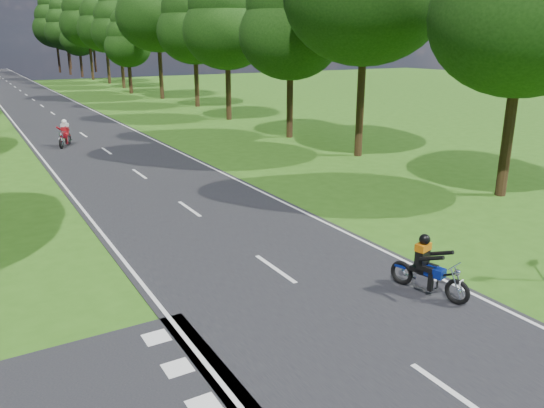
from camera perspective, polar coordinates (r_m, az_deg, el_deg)
ground at (r=12.53m, az=5.09°, el=-10.25°), size 160.00×160.00×0.00m
main_road at (r=59.65m, az=-24.28°, el=10.17°), size 7.00×140.00×0.02m
road_markings at (r=57.78m, az=-24.19°, el=10.01°), size 7.40×140.00×0.01m
treeline at (r=69.58m, az=-24.98°, el=17.73°), size 40.00×115.35×14.78m
rider_near_blue at (r=12.97m, az=16.63°, el=-6.32°), size 0.99×1.83×1.45m
rider_far_red at (r=32.27m, az=-21.45°, el=7.12°), size 1.31×1.90×1.51m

